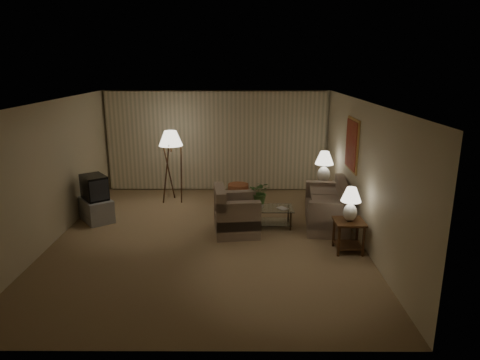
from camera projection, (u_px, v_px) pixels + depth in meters
name	position (u px, v px, depth m)	size (l,w,h in m)	color
ground	(208.00, 238.00, 8.58)	(7.00, 7.00, 0.00)	#8F724F
room_shell	(213.00, 139.00, 9.57)	(6.04, 7.02, 2.72)	beige
sofa	(326.00, 208.00, 9.18)	(1.87, 1.22, 0.75)	#836E5D
armchair	(237.00, 215.00, 8.73)	(1.13, 1.09, 0.77)	#836E5D
side_table_near	(349.00, 230.00, 7.87)	(0.54, 0.54, 0.60)	#33190E
side_table_far	(323.00, 190.00, 10.38)	(0.53, 0.45, 0.60)	#33190E
table_lamp_near	(351.00, 201.00, 7.72)	(0.37, 0.37, 0.64)	white
table_lamp_far	(324.00, 164.00, 10.21)	(0.44, 0.44, 0.77)	white
coffee_table	(267.00, 214.00, 9.12)	(1.09, 0.60, 0.41)	silver
tv_cabinet	(96.00, 210.00, 9.47)	(0.94, 1.00, 0.50)	#979799
crt_tv	(94.00, 187.00, 9.34)	(0.73, 0.76, 0.53)	black
floor_lamp	(172.00, 165.00, 10.60)	(0.58, 0.58, 1.80)	#33190E
ottoman	(238.00, 191.00, 11.11)	(0.54, 0.54, 0.36)	#B15A3B
vase	(260.00, 204.00, 9.06)	(0.14, 0.14, 0.15)	silver
flowers	(260.00, 190.00, 8.98)	(0.44, 0.38, 0.49)	#447031
book	(279.00, 209.00, 8.98)	(0.16, 0.22, 0.02)	olive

